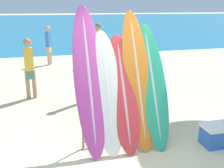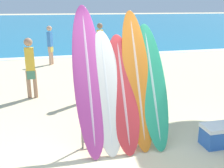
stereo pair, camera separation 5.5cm
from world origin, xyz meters
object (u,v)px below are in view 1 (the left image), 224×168
surfboard_slot_4 (153,85)px  person_near_water (49,44)px  person_mid_beach (29,66)px  person_far_left (98,43)px  cooler_box (218,135)px  person_far_right (88,69)px  surfboard_slot_2 (124,93)px  surfboard_slot_0 (89,79)px  surfboard_slot_3 (138,79)px  surfboard_rack (123,119)px  surfboard_slot_1 (107,92)px

surfboard_slot_4 → person_near_water: (-1.65, 6.93, -0.17)m
person_mid_beach → person_far_left: 4.30m
person_far_left → cooler_box: (0.74, -6.84, -0.74)m
person_near_water → cooler_box: person_near_water is taller
person_near_water → cooler_box: (2.69, -7.46, -0.67)m
person_mid_beach → person_far_right: (1.45, -0.55, -0.02)m
surfboard_slot_2 → person_far_left: bearing=82.4°
person_near_water → surfboard_slot_0: bearing=33.1°
surfboard_slot_3 → person_far_left: size_ratio=1.35×
surfboard_slot_2 → person_far_left: surfboard_slot_2 is taller
surfboard_slot_0 → person_mid_beach: (-1.11, 2.75, -0.33)m
surfboard_slot_4 → cooler_box: bearing=-27.0°
person_near_water → person_far_left: bearing=101.2°
person_near_water → cooler_box: 7.96m
person_far_left → person_far_right: bearing=-151.9°
surfboard_slot_2 → person_mid_beach: (-1.68, 2.87, -0.08)m
surfboard_rack → person_mid_beach: (-1.67, 2.90, 0.41)m
surfboard_slot_1 → surfboard_slot_4: 0.84m
person_near_water → person_mid_beach: 4.14m
surfboard_rack → surfboard_slot_4: 0.80m
surfboard_slot_0 → person_far_right: (0.34, 2.20, -0.35)m
surfboard_slot_1 → surfboard_slot_3: 0.60m
surfboard_slot_3 → surfboard_slot_4: 0.29m
surfboard_slot_1 → person_near_water: bearing=96.7°
surfboard_slot_1 → person_far_left: 6.44m
person_near_water → person_far_right: size_ratio=1.02×
surfboard_slot_4 → person_mid_beach: (-2.22, 2.83, -0.16)m
surfboard_slot_0 → surfboard_slot_3: size_ratio=1.04×
person_far_left → surfboard_slot_0: bearing=-149.7°
surfboard_slot_3 → person_far_right: size_ratio=1.48×
person_near_water → person_far_right: 4.73m
surfboard_rack → cooler_box: (1.60, -0.46, -0.27)m
surfboard_rack → person_mid_beach: size_ratio=0.92×
surfboard_slot_4 → person_near_water: 7.12m
cooler_box → person_far_left: bearing=96.2°
surfboard_slot_4 → surfboard_slot_0: bearing=176.3°
surfboard_slot_3 → surfboard_slot_2: bearing=-161.5°
cooler_box → surfboard_rack: bearing=163.9°
surfboard_rack → person_far_left: bearing=82.3°
surfboard_rack → person_near_water: size_ratio=0.93×
surfboard_slot_3 → person_far_right: (-0.51, 2.23, -0.30)m
surfboard_rack → surfboard_slot_4: surfboard_slot_4 is taller
surfboard_slot_2 → person_far_right: (-0.23, 2.32, -0.10)m
surfboard_slot_0 → surfboard_slot_2: bearing=-11.8°
surfboard_slot_3 → surfboard_slot_1: bearing=-171.9°
person_far_left → person_near_water: bearing=115.6°
person_far_right → cooler_box: bearing=-87.8°
person_far_right → surfboard_slot_3: bearing=-107.8°
surfboard_slot_0 → surfboard_slot_2: size_ratio=1.27×
surfboard_slot_3 → surfboard_slot_4: size_ratio=1.11×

